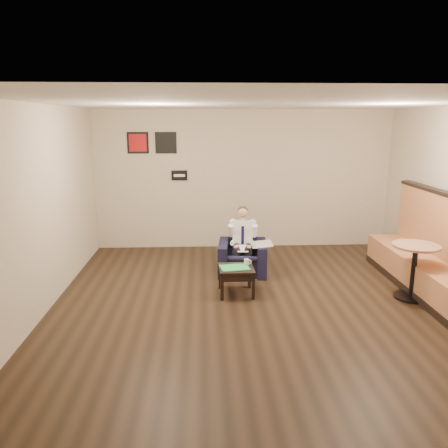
{
  "coord_description": "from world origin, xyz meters",
  "views": [
    {
      "loc": [
        -0.83,
        -5.82,
        2.57
      ],
      "look_at": [
        -0.49,
        1.2,
        0.91
      ],
      "focal_mm": 35.0,
      "sensor_mm": 36.0,
      "label": 1
    }
  ],
  "objects_px": {
    "armchair": "(242,250)",
    "green_folder": "(235,267)",
    "seated_man": "(243,244)",
    "side_table": "(236,281)",
    "banquette": "(427,243)",
    "cafe_table": "(413,272)",
    "smartphone": "(238,264)",
    "coffee_mug": "(247,262)"
  },
  "relations": [
    {
      "from": "side_table",
      "to": "coffee_mug",
      "type": "height_order",
      "value": "coffee_mug"
    },
    {
      "from": "side_table",
      "to": "seated_man",
      "type": "bearing_deg",
      "value": 78.79
    },
    {
      "from": "seated_man",
      "to": "banquette",
      "type": "xyz_separation_m",
      "value": [
        2.76,
        -0.82,
        0.21
      ]
    },
    {
      "from": "smartphone",
      "to": "side_table",
      "type": "bearing_deg",
      "value": -97.35
    },
    {
      "from": "armchair",
      "to": "green_folder",
      "type": "distance_m",
      "value": 1.01
    },
    {
      "from": "armchair",
      "to": "seated_man",
      "type": "height_order",
      "value": "seated_man"
    },
    {
      "from": "seated_man",
      "to": "side_table",
      "type": "relative_size",
      "value": 2.09
    },
    {
      "from": "armchair",
      "to": "cafe_table",
      "type": "bearing_deg",
      "value": -22.3
    },
    {
      "from": "armchair",
      "to": "smartphone",
      "type": "relative_size",
      "value": 6.19
    },
    {
      "from": "smartphone",
      "to": "banquette",
      "type": "distance_m",
      "value": 2.91
    },
    {
      "from": "side_table",
      "to": "green_folder",
      "type": "relative_size",
      "value": 1.22
    },
    {
      "from": "armchair",
      "to": "banquette",
      "type": "bearing_deg",
      "value": -13.14
    },
    {
      "from": "banquette",
      "to": "cafe_table",
      "type": "relative_size",
      "value": 3.54
    },
    {
      "from": "armchair",
      "to": "cafe_table",
      "type": "relative_size",
      "value": 0.99
    },
    {
      "from": "coffee_mug",
      "to": "banquette",
      "type": "xyz_separation_m",
      "value": [
        2.76,
        -0.07,
        0.28
      ]
    },
    {
      "from": "armchair",
      "to": "seated_man",
      "type": "relative_size",
      "value": 0.75
    },
    {
      "from": "coffee_mug",
      "to": "banquette",
      "type": "bearing_deg",
      "value": -1.37
    },
    {
      "from": "armchair",
      "to": "side_table",
      "type": "xyz_separation_m",
      "value": [
        -0.18,
        -0.97,
        -0.18
      ]
    },
    {
      "from": "green_folder",
      "to": "cafe_table",
      "type": "xyz_separation_m",
      "value": [
        2.62,
        -0.27,
        -0.02
      ]
    },
    {
      "from": "smartphone",
      "to": "banquette",
      "type": "height_order",
      "value": "banquette"
    },
    {
      "from": "coffee_mug",
      "to": "cafe_table",
      "type": "distance_m",
      "value": 2.46
    },
    {
      "from": "seated_man",
      "to": "banquette",
      "type": "height_order",
      "value": "banquette"
    },
    {
      "from": "side_table",
      "to": "cafe_table",
      "type": "distance_m",
      "value": 2.61
    },
    {
      "from": "green_folder",
      "to": "coffee_mug",
      "type": "bearing_deg",
      "value": 34.81
    },
    {
      "from": "seated_man",
      "to": "cafe_table",
      "type": "distance_m",
      "value": 2.69
    },
    {
      "from": "banquette",
      "to": "armchair",
      "type": "bearing_deg",
      "value": 161.45
    },
    {
      "from": "green_folder",
      "to": "coffee_mug",
      "type": "distance_m",
      "value": 0.24
    },
    {
      "from": "side_table",
      "to": "green_folder",
      "type": "height_order",
      "value": "green_folder"
    },
    {
      "from": "seated_man",
      "to": "coffee_mug",
      "type": "bearing_deg",
      "value": -85.03
    },
    {
      "from": "armchair",
      "to": "cafe_table",
      "type": "distance_m",
      "value": 2.72
    },
    {
      "from": "green_folder",
      "to": "cafe_table",
      "type": "bearing_deg",
      "value": -5.95
    },
    {
      "from": "seated_man",
      "to": "coffee_mug",
      "type": "distance_m",
      "value": 0.76
    },
    {
      "from": "armchair",
      "to": "green_folder",
      "type": "xyz_separation_m",
      "value": [
        -0.21,
        -0.99,
        0.03
      ]
    },
    {
      "from": "side_table",
      "to": "green_folder",
      "type": "xyz_separation_m",
      "value": [
        -0.03,
        -0.02,
        0.22
      ]
    },
    {
      "from": "green_folder",
      "to": "smartphone",
      "type": "relative_size",
      "value": 3.21
    },
    {
      "from": "banquette",
      "to": "green_folder",
      "type": "bearing_deg",
      "value": -178.66
    },
    {
      "from": "side_table",
      "to": "cafe_table",
      "type": "height_order",
      "value": "cafe_table"
    },
    {
      "from": "armchair",
      "to": "seated_man",
      "type": "xyz_separation_m",
      "value": [
        -0.01,
        -0.1,
        0.15
      ]
    },
    {
      "from": "armchair",
      "to": "banquette",
      "type": "relative_size",
      "value": 0.28
    },
    {
      "from": "green_folder",
      "to": "banquette",
      "type": "height_order",
      "value": "banquette"
    },
    {
      "from": "cafe_table",
      "to": "banquette",
      "type": "bearing_deg",
      "value": 45.08
    },
    {
      "from": "seated_man",
      "to": "cafe_table",
      "type": "xyz_separation_m",
      "value": [
        2.42,
        -1.16,
        -0.13
      ]
    }
  ]
}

